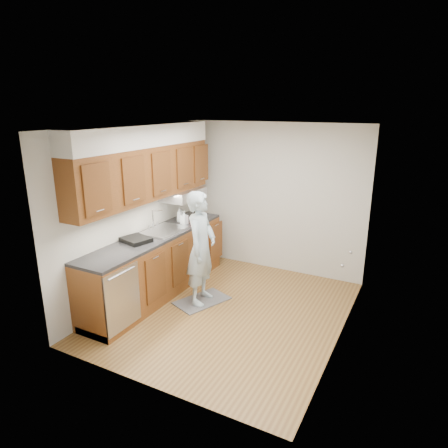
% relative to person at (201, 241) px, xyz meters
% --- Properties ---
extents(floor, '(3.50, 3.50, 0.00)m').
position_rel_person_xyz_m(floor, '(0.48, -0.08, -0.94)').
color(floor, olive).
rests_on(floor, ground).
extents(ceiling, '(3.50, 3.50, 0.00)m').
position_rel_person_xyz_m(ceiling, '(0.48, -0.08, 1.56)').
color(ceiling, white).
rests_on(ceiling, wall_left).
extents(wall_left, '(0.02, 3.50, 2.50)m').
position_rel_person_xyz_m(wall_left, '(-1.02, -0.08, 0.31)').
color(wall_left, '#BAB8AF').
rests_on(wall_left, floor).
extents(wall_right, '(0.02, 3.50, 2.50)m').
position_rel_person_xyz_m(wall_right, '(1.98, -0.08, 0.31)').
color(wall_right, '#BAB8AF').
rests_on(wall_right, floor).
extents(wall_back, '(3.00, 0.02, 2.50)m').
position_rel_person_xyz_m(wall_back, '(0.48, 1.67, 0.31)').
color(wall_back, '#BAB8AF').
rests_on(wall_back, floor).
extents(counter, '(0.64, 2.80, 1.30)m').
position_rel_person_xyz_m(counter, '(-0.72, -0.08, -0.45)').
color(counter, brown).
rests_on(counter, floor).
extents(upper_cabinets, '(0.47, 2.80, 1.21)m').
position_rel_person_xyz_m(upper_cabinets, '(-0.85, -0.04, 1.01)').
color(upper_cabinets, brown).
rests_on(upper_cabinets, wall_left).
extents(closet_door, '(0.02, 1.22, 2.05)m').
position_rel_person_xyz_m(closet_door, '(1.97, 0.22, 0.09)').
color(closet_door, silver).
rests_on(closet_door, wall_right).
extents(floor_mat, '(0.71, 0.89, 0.01)m').
position_rel_person_xyz_m(floor_mat, '(0.00, 0.00, -0.93)').
color(floor_mat, slate).
rests_on(floor_mat, floor).
extents(person, '(0.52, 0.70, 1.84)m').
position_rel_person_xyz_m(person, '(0.00, 0.00, 0.00)').
color(person, '#A1B8C5').
rests_on(person, floor_mat).
extents(soap_bottle_a, '(0.12, 0.12, 0.24)m').
position_rel_person_xyz_m(soap_bottle_a, '(-0.78, 0.63, 0.12)').
color(soap_bottle_a, silver).
rests_on(soap_bottle_a, counter).
extents(soap_bottle_b, '(0.11, 0.11, 0.22)m').
position_rel_person_xyz_m(soap_bottle_b, '(-0.64, 0.56, 0.11)').
color(soap_bottle_b, silver).
rests_on(soap_bottle_b, counter).
extents(soap_bottle_c, '(0.20, 0.20, 0.19)m').
position_rel_person_xyz_m(soap_bottle_c, '(-0.81, 0.73, 0.10)').
color(soap_bottle_c, silver).
rests_on(soap_bottle_c, counter).
extents(soda_can, '(0.07, 0.07, 0.11)m').
position_rel_person_xyz_m(soda_can, '(-0.55, 0.64, 0.06)').
color(soda_can, red).
rests_on(soda_can, counter).
extents(dish_rack, '(0.44, 0.40, 0.06)m').
position_rel_person_xyz_m(dish_rack, '(-0.77, -0.46, 0.03)').
color(dish_rack, black).
rests_on(dish_rack, counter).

